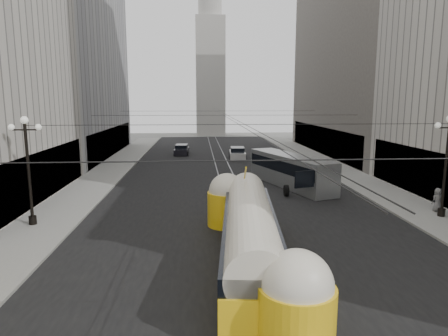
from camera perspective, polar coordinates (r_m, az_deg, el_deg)
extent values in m
cube|color=black|center=(38.79, 0.39, -1.31)|extent=(20.00, 85.00, 0.02)
cube|color=gray|center=(43.12, -16.08, -0.47)|extent=(4.00, 72.00, 0.15)
cube|color=gray|center=(44.63, 15.61, -0.11)|extent=(4.00, 72.00, 0.15)
cube|color=gray|center=(38.74, -0.72, -1.33)|extent=(0.12, 85.00, 0.04)
cube|color=gray|center=(38.85, 1.49, -1.30)|extent=(0.12, 85.00, 0.04)
cube|color=black|center=(32.02, -24.34, -0.92)|extent=(0.10, 18.00, 3.60)
cube|color=#999999|center=(56.55, -22.36, 15.71)|extent=(12.00, 28.00, 28.00)
cube|color=black|center=(54.91, -15.64, 3.71)|extent=(0.10, 25.20, 3.60)
cube|color=black|center=(32.67, 27.29, -0.95)|extent=(0.10, 18.00, 3.60)
cube|color=#514C47|center=(58.74, 20.05, 17.57)|extent=(12.00, 32.00, 32.00)
cube|color=black|center=(56.32, 13.65, 3.93)|extent=(0.10, 28.80, 3.60)
cube|color=#B2AFA8|center=(85.63, -1.97, 12.81)|extent=(6.00, 6.00, 24.00)
cylinder|color=#B2AFA8|center=(87.50, -2.03, 22.00)|extent=(4.80, 4.80, 4.00)
cylinder|color=black|center=(25.80, -26.10, -0.85)|extent=(0.18, 0.18, 6.00)
cylinder|color=black|center=(26.40, -25.66, -6.73)|extent=(0.44, 0.44, 0.50)
cylinder|color=black|center=(25.50, -26.54, 4.91)|extent=(1.60, 0.08, 0.08)
sphere|color=white|center=(25.47, -26.64, 6.14)|extent=(0.44, 0.44, 0.44)
sphere|color=white|center=(25.79, -28.11, 5.16)|extent=(0.36, 0.36, 0.36)
sphere|color=white|center=(25.21, -24.99, 5.32)|extent=(0.36, 0.36, 0.36)
cylinder|color=black|center=(28.38, 29.08, -0.20)|extent=(0.18, 0.18, 6.00)
cylinder|color=black|center=(28.93, 28.63, -5.57)|extent=(0.44, 0.44, 0.50)
sphere|color=white|center=(27.69, 28.24, 5.39)|extent=(0.36, 0.36, 0.36)
cylinder|color=black|center=(9.97, 12.42, 1.13)|extent=(25.00, 0.03, 0.03)
cylinder|color=black|center=(23.67, 2.97, 6.23)|extent=(25.00, 0.03, 0.03)
cylinder|color=black|center=(37.60, 0.46, 7.55)|extent=(25.00, 0.03, 0.03)
cylinder|color=black|center=(51.56, -0.70, 8.15)|extent=(25.00, 0.03, 0.03)
cylinder|color=black|center=(41.59, 0.05, 7.49)|extent=(0.03, 72.00, 0.03)
cylinder|color=black|center=(41.62, 0.60, 7.49)|extent=(0.03, 72.00, 0.03)
cube|color=yellow|center=(18.21, 3.72, -11.23)|extent=(3.50, 12.66, 1.52)
cube|color=black|center=(18.48, 3.69, -13.30)|extent=(3.46, 12.29, 0.27)
cube|color=black|center=(17.88, 3.75, -8.29)|extent=(3.50, 12.47, 0.76)
cylinder|color=silver|center=(17.80, 3.76, -7.47)|extent=(3.21, 12.45, 2.05)
cylinder|color=yellow|center=(12.83, 10.28, -20.47)|extent=(2.32, 2.32, 2.05)
sphere|color=silver|center=(12.33, 10.43, -16.16)|extent=(2.14, 2.14, 2.14)
cylinder|color=yellow|center=(23.91, 0.41, -5.83)|extent=(2.32, 2.32, 2.05)
sphere|color=silver|center=(23.65, 0.42, -3.33)|extent=(2.14, 2.14, 2.14)
cube|color=gray|center=(34.99, 9.44, -0.35)|extent=(5.57, 10.89, 2.68)
cube|color=black|center=(34.92, 9.46, 0.37)|extent=(5.47, 10.54, 0.98)
cube|color=black|center=(29.87, 11.77, -1.55)|extent=(1.98, 0.76, 1.25)
cylinder|color=black|center=(31.50, 8.89, -3.21)|extent=(0.30, 0.89, 0.89)
cylinder|color=black|center=(32.06, 12.80, -3.11)|extent=(0.30, 0.89, 0.89)
cylinder|color=black|center=(38.40, 6.56, -0.81)|extent=(0.30, 0.89, 0.89)
cylinder|color=black|center=(38.86, 9.81, -0.77)|extent=(0.30, 0.89, 0.89)
cube|color=silver|center=(50.92, 1.92, 1.90)|extent=(2.14, 4.73, 0.82)
cube|color=black|center=(50.85, 1.92, 2.56)|extent=(1.81, 2.64, 0.78)
cylinder|color=black|center=(49.31, 1.10, 1.46)|extent=(0.22, 0.66, 0.66)
cylinder|color=black|center=(49.49, 3.09, 1.48)|extent=(0.22, 0.66, 0.66)
cylinder|color=black|center=(52.42, 0.81, 1.96)|extent=(0.22, 0.66, 0.66)
cylinder|color=black|center=(52.59, 2.68, 1.97)|extent=(0.22, 0.66, 0.66)
cube|color=black|center=(55.11, -6.06, 2.42)|extent=(1.99, 4.43, 0.77)
cube|color=black|center=(55.04, -6.07, 2.99)|extent=(1.69, 2.46, 0.73)
cylinder|color=black|center=(53.71, -6.97, 2.05)|extent=(0.22, 0.62, 0.62)
cylinder|color=black|center=(53.64, -5.26, 2.07)|extent=(0.22, 0.62, 0.62)
cylinder|color=black|center=(56.63, -6.81, 2.45)|extent=(0.22, 0.62, 0.62)
cylinder|color=black|center=(56.57, -5.18, 2.47)|extent=(0.22, 0.62, 0.62)
imported|color=slate|center=(29.91, 28.20, -4.01)|extent=(0.85, 0.63, 1.56)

